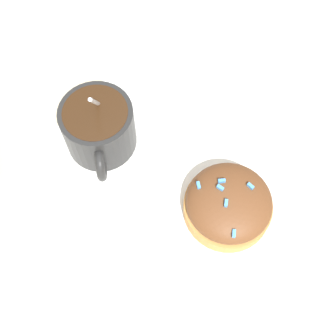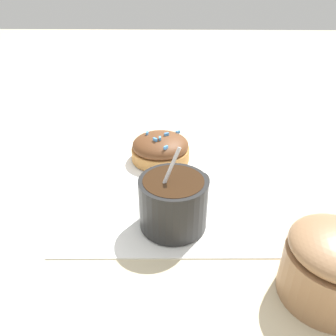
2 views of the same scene
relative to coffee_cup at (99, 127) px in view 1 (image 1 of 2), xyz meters
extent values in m
plane|color=#C6B793|center=(-0.08, -0.01, -0.04)|extent=(3.00, 3.00, 0.00)
cube|color=white|center=(-0.08, -0.01, -0.03)|extent=(0.27, 0.25, 0.00)
cylinder|color=black|center=(0.00, 0.00, 0.00)|extent=(0.08, 0.08, 0.06)
cylinder|color=#331E0F|center=(0.00, 0.00, 0.02)|extent=(0.07, 0.07, 0.01)
torus|color=black|center=(-0.03, 0.03, 0.00)|extent=(0.03, 0.03, 0.04)
ellipsoid|color=silver|center=(-0.01, 0.01, -0.02)|extent=(0.03, 0.03, 0.01)
cylinder|color=silver|center=(0.01, -0.01, 0.02)|extent=(0.03, 0.04, 0.09)
cylinder|color=#C18442|center=(-0.15, -0.02, -0.02)|extent=(0.09, 0.09, 0.02)
ellipsoid|color=brown|center=(-0.15, -0.02, -0.01)|extent=(0.09, 0.09, 0.03)
cube|color=#4C99EA|center=(-0.18, 0.00, 0.00)|extent=(0.01, 0.01, 0.00)
cube|color=#4C99EA|center=(-0.14, -0.02, 0.01)|extent=(0.01, 0.00, 0.00)
cube|color=#4C99EA|center=(-0.16, -0.04, 0.01)|extent=(0.01, 0.00, 0.00)
cube|color=#4C99EA|center=(-0.14, -0.03, 0.01)|extent=(0.01, 0.01, 0.00)
cube|color=#4C99EA|center=(-0.12, -0.01, 0.00)|extent=(0.01, 0.01, 0.00)
cube|color=#4C99EA|center=(-0.15, -0.01, 0.01)|extent=(0.01, 0.01, 0.00)
camera|label=1|loc=(-0.21, 0.14, 0.42)|focal=50.00mm
camera|label=2|loc=(0.29, 0.00, 0.22)|focal=35.00mm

